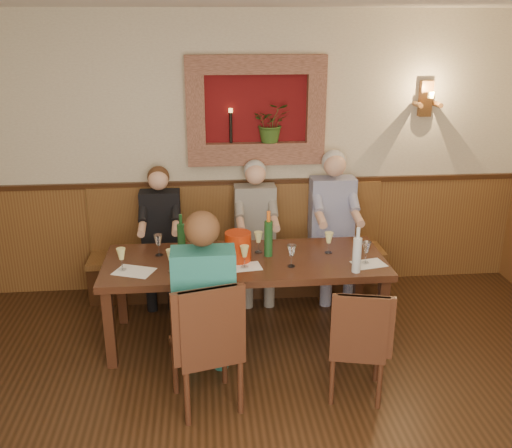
{
  "coord_description": "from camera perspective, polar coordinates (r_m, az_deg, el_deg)",
  "views": [
    {
      "loc": [
        -0.33,
        -2.64,
        2.66
      ],
      "look_at": [
        0.1,
        1.9,
        1.05
      ],
      "focal_mm": 40.0,
      "sensor_mm": 36.0,
      "label": 1
    }
  ],
  "objects": [
    {
      "name": "tasting_sheet_b",
      "position": [
        4.74,
        -1.09,
        -4.31
      ],
      "size": [
        0.28,
        0.22,
        0.0
      ],
      "primitive_type": "cube",
      "rotation": [
        0.0,
        0.0,
        0.14
      ],
      "color": "white",
      "rests_on": "dining_table"
    },
    {
      "name": "bench",
      "position": [
        5.92,
        -1.78,
        -3.76
      ],
      "size": [
        3.0,
        0.45,
        1.11
      ],
      "color": "#381E0F",
      "rests_on": "ground"
    },
    {
      "name": "wine_glass_4",
      "position": [
        4.7,
        -1.16,
        -3.29
      ],
      "size": [
        0.08,
        0.08,
        0.19
      ],
      "primitive_type": null,
      "color": "#EBE98D",
      "rests_on": "dining_table"
    },
    {
      "name": "wine_glass_2",
      "position": [
        4.9,
        -5.2,
        -2.36
      ],
      "size": [
        0.08,
        0.08,
        0.19
      ],
      "primitive_type": null,
      "color": "white",
      "rests_on": "dining_table"
    },
    {
      "name": "spittoon_bucket",
      "position": [
        4.82,
        -1.8,
        -2.27
      ],
      "size": [
        0.23,
        0.23,
        0.25
      ],
      "primitive_type": "cylinder",
      "rotation": [
        0.0,
        0.0,
        -0.05
      ],
      "color": "#B72B0B",
      "rests_on": "dining_table"
    },
    {
      "name": "chair_near_right",
      "position": [
        4.44,
        9.92,
        -13.57
      ],
      "size": [
        0.48,
        0.48,
        0.9
      ],
      "rotation": [
        0.0,
        0.0,
        -0.23
      ],
      "color": "#391C11",
      "rests_on": "ground"
    },
    {
      "name": "wine_bottle_green_a",
      "position": [
        4.9,
        1.25,
        -1.37
      ],
      "size": [
        0.09,
        0.09,
        0.41
      ],
      "rotation": [
        0.0,
        0.0,
        0.29
      ],
      "color": "#19471E",
      "rests_on": "dining_table"
    },
    {
      "name": "tasting_sheet_c",
      "position": [
        4.89,
        11.21,
        -3.93
      ],
      "size": [
        0.3,
        0.24,
        0.0
      ],
      "primitive_type": "cube",
      "rotation": [
        0.0,
        0.0,
        0.21
      ],
      "color": "white",
      "rests_on": "dining_table"
    },
    {
      "name": "water_bottle",
      "position": [
        4.66,
        10.06,
        -2.98
      ],
      "size": [
        0.09,
        0.09,
        0.38
      ],
      "rotation": [
        0.0,
        0.0,
        -0.29
      ],
      "color": "silver",
      "rests_on": "dining_table"
    },
    {
      "name": "dining_table",
      "position": [
        4.92,
        -1.11,
        -4.35
      ],
      "size": [
        2.4,
        0.9,
        0.75
      ],
      "color": "#391C11",
      "rests_on": "ground"
    },
    {
      "name": "person_chair_front",
      "position": [
        4.24,
        -5.11,
        -9.47
      ],
      "size": [
        0.44,
        0.54,
        1.48
      ],
      "color": "#174B53",
      "rests_on": "ground"
    },
    {
      "name": "tasting_sheet_d",
      "position": [
        4.63,
        -5.77,
        -5.02
      ],
      "size": [
        0.32,
        0.27,
        0.0
      ],
      "primitive_type": "cube",
      "rotation": [
        0.0,
        0.0,
        0.39
      ],
      "color": "white",
      "rests_on": "dining_table"
    },
    {
      "name": "wall_niche",
      "position": [
        5.68,
        0.43,
        10.79
      ],
      "size": [
        1.36,
        0.3,
        1.06
      ],
      "color": "#5E0D0F",
      "rests_on": "ground"
    },
    {
      "name": "wine_glass_1",
      "position": [
        5.01,
        -9.73,
        -2.09
      ],
      "size": [
        0.08,
        0.08,
        0.19
      ],
      "primitive_type": null,
      "color": "white",
      "rests_on": "dining_table"
    },
    {
      "name": "wine_glass_0",
      "position": [
        4.72,
        3.57,
        -3.19
      ],
      "size": [
        0.08,
        0.08,
        0.19
      ],
      "primitive_type": null,
      "color": "white",
      "rests_on": "dining_table"
    },
    {
      "name": "person_bench_left",
      "position": [
        5.75,
        -9.41,
        -2.29
      ],
      "size": [
        0.39,
        0.48,
        1.36
      ],
      "color": "black",
      "rests_on": "ground"
    },
    {
      "name": "wine_glass_7",
      "position": [
        4.87,
        10.95,
        -2.83
      ],
      "size": [
        0.08,
        0.08,
        0.19
      ],
      "primitive_type": null,
      "color": "white",
      "rests_on": "dining_table"
    },
    {
      "name": "wine_glass_9",
      "position": [
        4.55,
        -4.11,
        -4.1
      ],
      "size": [
        0.08,
        0.08,
        0.19
      ],
      "primitive_type": null,
      "color": "#EBE98D",
      "rests_on": "dining_table"
    },
    {
      "name": "person_bench_right",
      "position": [
        5.85,
        7.68,
        -1.19
      ],
      "size": [
        0.45,
        0.55,
        1.48
      ],
      "color": "navy",
      "rests_on": "ground"
    },
    {
      "name": "wine_glass_8",
      "position": [
        5.0,
        0.24,
        -1.84
      ],
      "size": [
        0.08,
        0.08,
        0.19
      ],
      "primitive_type": null,
      "color": "#EBE98D",
      "rests_on": "dining_table"
    },
    {
      "name": "tasting_sheet_a",
      "position": [
        4.76,
        -12.09,
        -4.65
      ],
      "size": [
        0.37,
        0.32,
        0.0
      ],
      "primitive_type": "cube",
      "rotation": [
        0.0,
        0.0,
        -0.37
      ],
      "color": "white",
      "rests_on": "dining_table"
    },
    {
      "name": "wine_glass_5",
      "position": [
        4.77,
        -13.29,
        -3.46
      ],
      "size": [
        0.08,
        0.08,
        0.19
      ],
      "primitive_type": null,
      "color": "#EBE98D",
      "rests_on": "dining_table"
    },
    {
      "name": "person_bench_mid",
      "position": [
        5.74,
        -0.02,
        -1.81
      ],
      "size": [
        0.41,
        0.5,
        1.4
      ],
      "color": "#524F4B",
      "rests_on": "ground"
    },
    {
      "name": "wine_bottle_green_b",
      "position": [
        4.96,
        -7.47,
        -1.49
      ],
      "size": [
        0.09,
        0.09,
        0.38
      ],
      "rotation": [
        0.0,
        0.0,
        -0.3
      ],
      "color": "#19471E",
      "rests_on": "dining_table"
    },
    {
      "name": "wine_glass_3",
      "position": [
        4.67,
        -8.49,
        -3.64
      ],
      "size": [
        0.08,
        0.08,
        0.19
      ],
      "primitive_type": null,
      "color": "#EBE98D",
      "rests_on": "dining_table"
    },
    {
      "name": "wine_glass_6",
      "position": [
        5.03,
        7.28,
        -1.88
      ],
      "size": [
        0.08,
        0.08,
        0.19
      ],
      "primitive_type": null,
      "color": "#EBE98D",
      "rests_on": "dining_table"
    },
    {
      "name": "wall_sconce",
      "position": [
        6.04,
        16.66,
        11.83
      ],
      "size": [
        0.25,
        0.2,
        0.35
      ],
      "color": "brown",
      "rests_on": "ground"
    },
    {
      "name": "room_shell",
      "position": [
        2.77,
        1.64,
        3.26
      ],
      "size": [
        6.04,
        6.04,
        2.82
      ],
      "color": "#C2B293",
      "rests_on": "ground"
    },
    {
      "name": "wainscoting",
      "position": [
        3.37,
        1.42,
        -18.48
      ],
      "size": [
        6.02,
        6.02,
        1.15
      ],
      "color": "brown",
      "rests_on": "ground"
    },
    {
      "name": "chair_near_left",
      "position": [
        4.27,
        -4.89,
        -14.26
      ],
      "size": [
        0.55,
        0.55,
        1.02
      ],
      "rotation": [
        0.0,
        0.0,
        0.25
      ],
      "color": "#391C11",
      "rests_on": "ground"
    }
  ]
}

